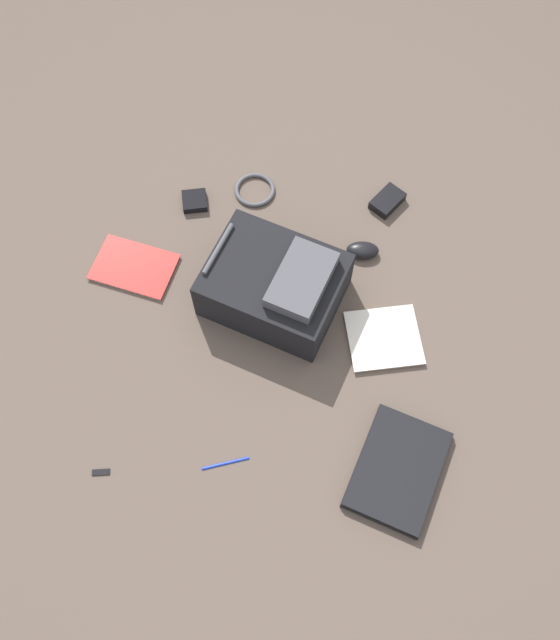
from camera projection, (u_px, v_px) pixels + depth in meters
The scene contains 11 objects.
ground_plane at pixel (281, 325), 2.26m from camera, with size 4.18×4.18×0.00m, color brown.
backpack at pixel (276, 285), 2.22m from camera, with size 0.44×0.50×0.22m.
laptop at pixel (398, 469), 2.05m from camera, with size 0.39×0.33×0.03m.
book_comic at pixel (384, 338), 2.23m from camera, with size 0.25×0.27×0.02m.
book_red at pixel (134, 267), 2.35m from camera, with size 0.24×0.30×0.01m.
computer_mouse at pixel (363, 250), 2.36m from camera, with size 0.07×0.11×0.04m, color black.
cable_coil at pixel (255, 190), 2.48m from camera, with size 0.14×0.14×0.02m, color #4C4C51.
power_brick at pixel (387, 201), 2.45m from camera, with size 0.08×0.12×0.03m, color black.
pen_black at pixel (225, 463), 2.06m from camera, with size 0.01×0.01×0.14m, color #1933B2.
earbud_pouch at pixel (195, 201), 2.45m from camera, with size 0.08×0.08×0.03m, color black.
usb_stick at pixel (101, 472), 2.05m from camera, with size 0.02×0.05×0.01m, color black.
Camera 1 is at (-0.95, -0.08, 2.05)m, focal length 39.19 mm.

